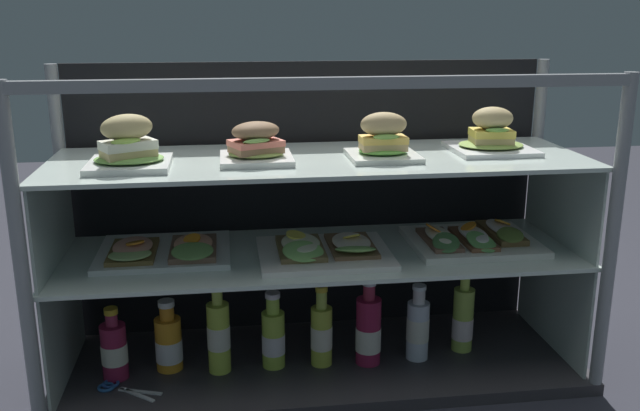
% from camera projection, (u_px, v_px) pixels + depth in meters
% --- Properties ---
extents(ground_plane, '(6.00, 6.00, 0.02)m').
position_uv_depth(ground_plane, '(320.00, 372.00, 1.94)').
color(ground_plane, '#2E2E38').
rests_on(ground_plane, ground).
extents(case_base_deck, '(1.41, 0.49, 0.03)m').
position_uv_depth(case_base_deck, '(320.00, 363.00, 1.93)').
color(case_base_deck, '#343135').
rests_on(case_base_deck, ground).
extents(case_frame, '(1.41, 0.49, 0.83)m').
position_uv_depth(case_frame, '(313.00, 199.00, 1.95)').
color(case_frame, gray).
rests_on(case_frame, ground).
extents(riser_lower_tier, '(1.35, 0.42, 0.30)m').
position_uv_depth(riser_lower_tier, '(320.00, 308.00, 1.89)').
color(riser_lower_tier, silver).
rests_on(riser_lower_tier, case_base_deck).
extents(shelf_lower_glass, '(1.36, 0.44, 0.01)m').
position_uv_depth(shelf_lower_glass, '(320.00, 254.00, 1.85)').
color(shelf_lower_glass, silver).
rests_on(shelf_lower_glass, riser_lower_tier).
extents(riser_upper_tier, '(1.35, 0.42, 0.24)m').
position_uv_depth(riser_upper_tier, '(320.00, 208.00, 1.81)').
color(riser_upper_tier, silver).
rests_on(riser_upper_tier, shelf_lower_glass).
extents(shelf_upper_glass, '(1.36, 0.44, 0.01)m').
position_uv_depth(shelf_upper_glass, '(320.00, 160.00, 1.78)').
color(shelf_upper_glass, silver).
rests_on(shelf_upper_glass, riser_upper_tier).
extents(plated_roll_sandwich_mid_right, '(0.19, 0.19, 0.13)m').
position_uv_depth(plated_roll_sandwich_mid_right, '(128.00, 149.00, 1.65)').
color(plated_roll_sandwich_mid_right, white).
rests_on(plated_roll_sandwich_mid_right, shelf_upper_glass).
extents(plated_roll_sandwich_near_right_corner, '(0.18, 0.18, 0.10)m').
position_uv_depth(plated_roll_sandwich_near_right_corner, '(256.00, 146.00, 1.71)').
color(plated_roll_sandwich_near_right_corner, white).
rests_on(plated_roll_sandwich_near_right_corner, shelf_upper_glass).
extents(plated_roll_sandwich_right_of_center, '(0.17, 0.17, 0.12)m').
position_uv_depth(plated_roll_sandwich_right_of_center, '(383.00, 141.00, 1.75)').
color(plated_roll_sandwich_right_of_center, white).
rests_on(plated_roll_sandwich_right_of_center, shelf_upper_glass).
extents(plated_roll_sandwich_center, '(0.21, 0.21, 0.12)m').
position_uv_depth(plated_roll_sandwich_center, '(491.00, 136.00, 1.84)').
color(plated_roll_sandwich_center, white).
rests_on(plated_roll_sandwich_center, shelf_upper_glass).
extents(open_sandwich_tray_far_right, '(0.34, 0.28, 0.06)m').
position_uv_depth(open_sandwich_tray_far_right, '(164.00, 250.00, 1.80)').
color(open_sandwich_tray_far_right, white).
rests_on(open_sandwich_tray_far_right, shelf_lower_glass).
extents(open_sandwich_tray_mid_right, '(0.34, 0.28, 0.06)m').
position_uv_depth(open_sandwich_tray_mid_right, '(324.00, 250.00, 1.81)').
color(open_sandwich_tray_mid_right, white).
rests_on(open_sandwich_tray_mid_right, shelf_lower_glass).
extents(open_sandwich_tray_right_of_center, '(0.34, 0.28, 0.06)m').
position_uv_depth(open_sandwich_tray_right_of_center, '(473.00, 238.00, 1.89)').
color(open_sandwich_tray_right_of_center, white).
rests_on(open_sandwich_tray_right_of_center, shelf_lower_glass).
extents(juice_bottle_front_fourth, '(0.07, 0.07, 0.20)m').
position_uv_depth(juice_bottle_front_fourth, '(114.00, 350.00, 1.81)').
color(juice_bottle_front_fourth, maroon).
rests_on(juice_bottle_front_fourth, case_base_deck).
extents(juice_bottle_back_left, '(0.07, 0.07, 0.20)m').
position_uv_depth(juice_bottle_back_left, '(169.00, 344.00, 1.85)').
color(juice_bottle_back_left, orange).
rests_on(juice_bottle_back_left, case_base_deck).
extents(juice_bottle_front_middle, '(0.06, 0.06, 0.25)m').
position_uv_depth(juice_bottle_front_middle, '(219.00, 335.00, 1.84)').
color(juice_bottle_front_middle, '#C0D948').
rests_on(juice_bottle_front_middle, case_base_deck).
extents(juice_bottle_front_second, '(0.06, 0.06, 0.21)m').
position_uv_depth(juice_bottle_front_second, '(273.00, 337.00, 1.87)').
color(juice_bottle_front_second, '#B2D046').
rests_on(juice_bottle_front_second, case_base_deck).
extents(juice_bottle_back_center, '(0.06, 0.06, 0.23)m').
position_uv_depth(juice_bottle_back_center, '(323.00, 333.00, 1.88)').
color(juice_bottle_back_center, '#C0CD42').
rests_on(juice_bottle_back_center, case_base_deck).
extents(juice_bottle_front_right_end, '(0.07, 0.07, 0.24)m').
position_uv_depth(juice_bottle_front_right_end, '(368.00, 331.00, 1.88)').
color(juice_bottle_front_right_end, '#971E43').
rests_on(juice_bottle_front_right_end, case_base_deck).
extents(juice_bottle_front_left_end, '(0.06, 0.06, 0.21)m').
position_uv_depth(juice_bottle_front_left_end, '(418.00, 328.00, 1.91)').
color(juice_bottle_front_left_end, white).
rests_on(juice_bottle_front_left_end, case_base_deck).
extents(juice_bottle_back_right, '(0.06, 0.06, 0.24)m').
position_uv_depth(juice_bottle_back_right, '(463.00, 320.00, 1.96)').
color(juice_bottle_back_right, '#AFCD52').
rests_on(juice_bottle_back_right, case_base_deck).
extents(kitchen_scissors, '(0.17, 0.13, 0.01)m').
position_uv_depth(kitchen_scissors, '(115.00, 387.00, 1.77)').
color(kitchen_scissors, silver).
rests_on(kitchen_scissors, case_base_deck).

